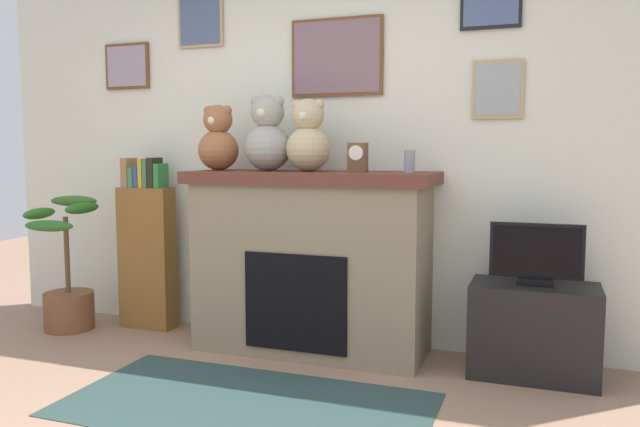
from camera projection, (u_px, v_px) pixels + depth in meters
The scene contains 12 objects.
back_wall at pixel (321, 152), 4.36m from camera, with size 5.20×0.15×2.60m.
fireplace at pixel (312, 261), 4.09m from camera, with size 1.61×0.63×1.18m.
bookshelf at pixel (147, 250), 4.63m from camera, with size 0.41×0.16×1.26m.
potted_plant at pixel (67, 286), 4.60m from camera, with size 0.51×0.51×0.98m.
tv_stand at pixel (534, 331), 3.64m from camera, with size 0.72×0.40×0.55m, color black.
television at pixel (536, 256), 3.59m from camera, with size 0.52×0.14×0.36m.
area_rug at pixel (246, 404), 3.25m from camera, with size 1.91×0.99×0.01m, color #29413F.
candle_jar at pixel (410, 161), 3.79m from camera, with size 0.07×0.07×0.14m, color gray.
mantel_clock at pixel (358, 157), 3.90m from camera, with size 0.11×0.09×0.18m.
teddy_bear_cream at pixel (218, 141), 4.22m from camera, with size 0.27×0.27×0.44m.
teddy_bear_brown at pixel (268, 137), 4.10m from camera, with size 0.31×0.31×0.50m.
teddy_bear_grey at pixel (308, 139), 4.00m from camera, with size 0.29×0.29×0.46m.
Camera 1 is at (1.49, -2.12, 1.32)m, focal length 35.16 mm.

